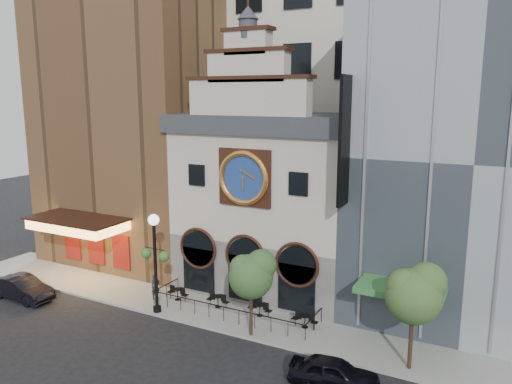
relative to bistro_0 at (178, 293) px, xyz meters
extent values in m
plane|color=black|center=(4.37, -2.50, -0.61)|extent=(120.00, 120.00, 0.00)
cube|color=gray|center=(4.37, 0.00, -0.54)|extent=(44.00, 5.00, 0.15)
cube|color=#605E5B|center=(4.37, 5.50, 1.54)|extent=(12.00, 8.00, 4.00)
cube|color=#B8AFA2|center=(4.37, 5.50, 7.04)|extent=(12.00, 8.00, 7.00)
cube|color=#2D3035|center=(4.37, 5.50, 11.14)|extent=(12.60, 8.60, 1.20)
cube|color=black|center=(4.37, 1.42, 7.94)|extent=(3.60, 0.25, 3.60)
cylinder|color=navy|center=(4.37, 1.28, 7.94)|extent=(3.10, 0.12, 3.10)
torus|color=#D68A3F|center=(4.37, 1.20, 7.94)|extent=(3.46, 0.36, 3.46)
cylinder|color=#2D3035|center=(4.37, 1.90, 16.84)|extent=(1.10, 1.10, 1.10)
cone|color=#2D3035|center=(4.37, 1.90, 17.79)|extent=(1.30, 1.30, 0.80)
cube|color=brown|center=(-8.63, 7.50, 12.04)|extent=(14.00, 12.00, 25.00)
cube|color=#FFBF59|center=(-8.63, -0.20, 3.74)|extent=(7.00, 3.40, 0.70)
cube|color=black|center=(-8.63, -0.20, 4.19)|extent=(7.40, 3.80, 0.15)
cube|color=maroon|center=(-8.63, 1.45, 1.54)|extent=(5.60, 0.15, 2.60)
cube|color=gray|center=(17.37, 7.50, 9.54)|extent=(14.00, 12.00, 20.00)
cube|color=#377A3C|center=(14.37, 0.30, 2.84)|extent=(4.50, 2.40, 0.35)
cube|color=black|center=(10.97, 0.50, 10.54)|extent=(0.18, 1.60, 7.00)
cube|color=beige|center=(4.37, 17.50, 19.39)|extent=(20.00, 16.00, 40.00)
cylinder|color=black|center=(0.00, 0.00, 0.28)|extent=(0.68, 0.68, 0.03)
cylinder|color=black|center=(0.00, 0.00, -0.09)|extent=(0.06, 0.06, 0.72)
cylinder|color=black|center=(3.01, 0.25, 0.28)|extent=(0.68, 0.68, 0.03)
cylinder|color=black|center=(3.01, 0.25, -0.09)|extent=(0.06, 0.06, 0.72)
cylinder|color=black|center=(5.99, 0.35, 0.28)|extent=(0.68, 0.68, 0.03)
cylinder|color=black|center=(5.99, 0.35, -0.09)|extent=(0.06, 0.06, 0.72)
cylinder|color=black|center=(9.05, 0.17, 0.28)|extent=(0.68, 0.68, 0.03)
cylinder|color=black|center=(9.05, 0.17, -0.09)|extent=(0.06, 0.06, 0.72)
imported|color=black|center=(12.48, -4.68, 0.11)|extent=(4.47, 2.30, 1.46)
imported|color=black|center=(-9.59, -4.47, 0.17)|extent=(4.81, 1.78, 1.57)
imported|color=black|center=(-1.42, -0.53, 0.40)|extent=(0.61, 0.73, 1.72)
cylinder|color=black|center=(-0.05, -2.10, 2.41)|extent=(0.21, 0.21, 5.74)
cylinder|color=black|center=(-0.05, -2.10, -0.29)|extent=(0.51, 0.51, 0.34)
sphere|color=white|center=(-0.05, -2.10, 5.51)|extent=(0.69, 0.69, 0.69)
sphere|color=#306127|center=(-0.74, -2.08, 3.27)|extent=(0.64, 0.64, 0.64)
sphere|color=#306127|center=(0.64, -2.11, 3.27)|extent=(0.64, 0.64, 0.64)
cylinder|color=#382619|center=(6.67, -2.10, 0.89)|extent=(0.19, 0.19, 2.71)
sphere|color=#2B5220|center=(6.67, -2.10, 3.02)|extent=(2.52, 2.52, 2.52)
sphere|color=#2B5220|center=(7.16, -1.81, 3.70)|extent=(1.74, 1.74, 1.74)
sphere|color=#2B5220|center=(6.29, -2.29, 3.51)|extent=(1.55, 1.55, 1.55)
cylinder|color=#382619|center=(15.36, -1.55, 1.02)|extent=(0.21, 0.21, 2.96)
sphere|color=#355822|center=(15.36, -1.55, 3.35)|extent=(2.75, 2.75, 2.75)
sphere|color=#355822|center=(15.89, -1.23, 4.09)|extent=(1.90, 1.90, 1.90)
sphere|color=#355822|center=(14.94, -1.76, 3.87)|extent=(1.69, 1.69, 1.69)
camera|label=1|loc=(19.12, -25.34, 12.96)|focal=35.00mm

